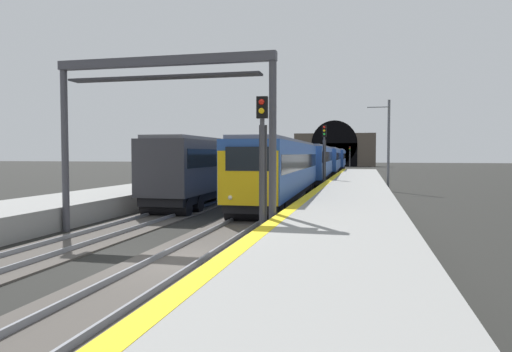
{
  "coord_description": "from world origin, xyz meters",
  "views": [
    {
      "loc": [
        -12.71,
        -5.33,
        3.22
      ],
      "look_at": [
        14.53,
        1.03,
        1.88
      ],
      "focal_mm": 32.89,
      "sensor_mm": 36.0,
      "label": 1
    }
  ],
  "objects_px": {
    "train_adjacent_platform": "(274,161)",
    "railway_signal_far": "(350,155)",
    "overhead_signal_gantry": "(163,100)",
    "railway_signal_near": "(262,159)",
    "railway_signal_mid": "(324,151)",
    "train_main_approaching": "(323,161)",
    "catenary_mast_near": "(388,145)"
  },
  "relations": [
    {
      "from": "railway_signal_mid",
      "to": "train_adjacent_platform",
      "type": "bearing_deg",
      "value": -148.71
    },
    {
      "from": "railway_signal_mid",
      "to": "overhead_signal_gantry",
      "type": "distance_m",
      "value": 24.35
    },
    {
      "from": "railway_signal_mid",
      "to": "railway_signal_far",
      "type": "relative_size",
      "value": 1.17
    },
    {
      "from": "railway_signal_near",
      "to": "railway_signal_mid",
      "type": "xyz_separation_m",
      "value": [
        25.02,
        -0.0,
        0.38
      ]
    },
    {
      "from": "train_adjacent_platform",
      "to": "railway_signal_far",
      "type": "relative_size",
      "value": 12.56
    },
    {
      "from": "overhead_signal_gantry",
      "to": "catenary_mast_near",
      "type": "bearing_deg",
      "value": -21.4
    },
    {
      "from": "railway_signal_far",
      "to": "overhead_signal_gantry",
      "type": "xyz_separation_m",
      "value": [
        -92.09,
        4.21,
        2.34
      ]
    },
    {
      "from": "train_adjacent_platform",
      "to": "overhead_signal_gantry",
      "type": "relative_size",
      "value": 6.81
    },
    {
      "from": "train_adjacent_platform",
      "to": "train_main_approaching",
      "type": "bearing_deg",
      "value": -28.38
    },
    {
      "from": "train_adjacent_platform",
      "to": "railway_signal_far",
      "type": "xyz_separation_m",
      "value": [
        57.37,
        -6.57,
        0.57
      ]
    },
    {
      "from": "railway_signal_near",
      "to": "railway_signal_far",
      "type": "relative_size",
      "value": 1.07
    },
    {
      "from": "overhead_signal_gantry",
      "to": "train_adjacent_platform",
      "type": "bearing_deg",
      "value": 3.89
    },
    {
      "from": "train_adjacent_platform",
      "to": "catenary_mast_near",
      "type": "bearing_deg",
      "value": -131.41
    },
    {
      "from": "railway_signal_far",
      "to": "overhead_signal_gantry",
      "type": "height_order",
      "value": "overhead_signal_gantry"
    },
    {
      "from": "train_adjacent_platform",
      "to": "railway_signal_mid",
      "type": "relative_size",
      "value": 10.73
    },
    {
      "from": "overhead_signal_gantry",
      "to": "railway_signal_mid",
      "type": "bearing_deg",
      "value": -9.98
    },
    {
      "from": "train_main_approaching",
      "to": "train_adjacent_platform",
      "type": "height_order",
      "value": "train_adjacent_platform"
    },
    {
      "from": "railway_signal_far",
      "to": "railway_signal_mid",
      "type": "bearing_deg",
      "value": 0.0
    },
    {
      "from": "railway_signal_near",
      "to": "railway_signal_mid",
      "type": "bearing_deg",
      "value": -180.0
    },
    {
      "from": "train_adjacent_platform",
      "to": "catenary_mast_near",
      "type": "distance_m",
      "value": 15.85
    },
    {
      "from": "railway_signal_far",
      "to": "catenary_mast_near",
      "type": "bearing_deg",
      "value": 4.53
    },
    {
      "from": "train_main_approaching",
      "to": "train_adjacent_platform",
      "type": "distance_m",
      "value": 10.14
    },
    {
      "from": "railway_signal_near",
      "to": "railway_signal_mid",
      "type": "relative_size",
      "value": 0.91
    },
    {
      "from": "train_main_approaching",
      "to": "overhead_signal_gantry",
      "type": "distance_m",
      "value": 43.86
    },
    {
      "from": "catenary_mast_near",
      "to": "railway_signal_far",
      "type": "bearing_deg",
      "value": 4.53
    },
    {
      "from": "train_adjacent_platform",
      "to": "railway_signal_far",
      "type": "bearing_deg",
      "value": -7.14
    },
    {
      "from": "train_main_approaching",
      "to": "train_adjacent_platform",
      "type": "bearing_deg",
      "value": -29.05
    },
    {
      "from": "train_main_approaching",
      "to": "catenary_mast_near",
      "type": "relative_size",
      "value": 10.42
    },
    {
      "from": "railway_signal_far",
      "to": "catenary_mast_near",
      "type": "xyz_separation_m",
      "value": [
        -67.67,
        -5.36,
        1.02
      ]
    },
    {
      "from": "overhead_signal_gantry",
      "to": "catenary_mast_near",
      "type": "height_order",
      "value": "catenary_mast_near"
    },
    {
      "from": "railway_signal_mid",
      "to": "overhead_signal_gantry",
      "type": "height_order",
      "value": "overhead_signal_gantry"
    },
    {
      "from": "train_main_approaching",
      "to": "railway_signal_mid",
      "type": "bearing_deg",
      "value": 4.05
    }
  ]
}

